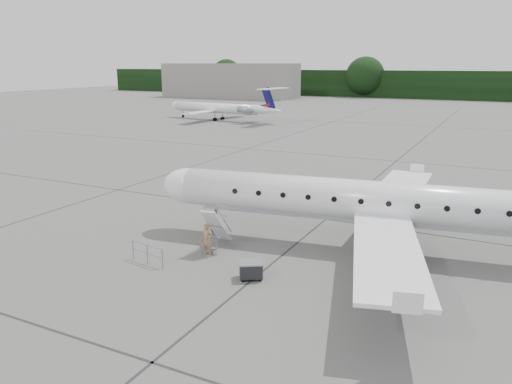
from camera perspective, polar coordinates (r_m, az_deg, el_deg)
The scene contains 9 objects.
ground at distance 25.94m, azimuth 12.01°, elevation -8.29°, with size 320.00×320.00×0.00m, color slate.
treeline at distance 153.51m, azimuth 25.01°, elevation 10.93°, with size 260.00×4.00×8.00m, color black.
terminal_building at distance 153.38m, azimuth -2.99°, elevation 12.60°, with size 40.00×14.00×10.00m, color slate.
main_regional_jet at distance 27.01m, azimuth 15.52°, elevation 1.02°, with size 30.09×21.67×7.72m, color white, non-canonical shape.
airstair at distance 27.48m, azimuth -4.54°, elevation -4.01°, with size 0.85×2.34×2.42m, color white, non-canonical shape.
passenger at distance 26.43m, azimuth -5.63°, elevation -5.46°, with size 0.67×0.44×1.83m, color olive.
safety_railing at distance 26.13m, azimuth -12.32°, elevation -6.95°, with size 2.20×0.08×1.00m, color gray, non-canonical shape.
baggage_cart at distance 23.82m, azimuth -0.58°, elevation -8.87°, with size 1.06×0.86×0.92m, color black, non-canonical shape.
bg_regional_left at distance 91.43m, azimuth -4.73°, elevation 10.10°, with size 23.16×16.67×6.07m, color white, non-canonical shape.
Camera 1 is at (5.73, -23.29, 9.89)m, focal length 35.00 mm.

